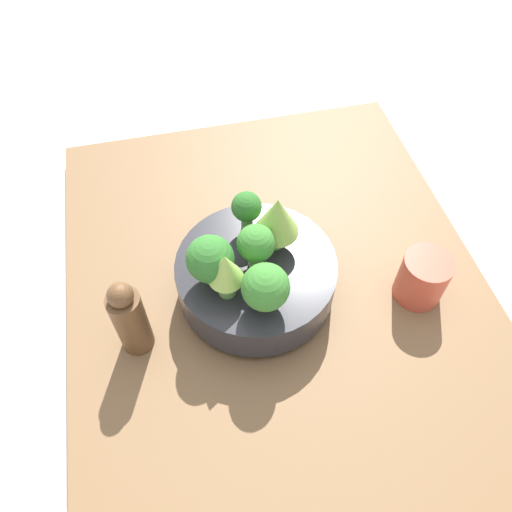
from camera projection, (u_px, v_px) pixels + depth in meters
The scene contains 11 objects.
ground_plane at pixel (275, 290), 0.86m from camera, with size 6.00×6.00×0.00m, color silver.
table at pixel (276, 285), 0.85m from camera, with size 0.82×0.68×0.03m.
bowl at pixel (256, 276), 0.78m from camera, with size 0.25×0.25×0.08m.
romanesco_piece_far at pixel (280, 216), 0.72m from camera, with size 0.07×0.07×0.10m.
broccoli_floret_center at pixel (256, 244), 0.72m from camera, with size 0.06×0.06×0.08m.
broccoli_floret_left at pixel (247, 208), 0.76m from camera, with size 0.05×0.05×0.07m.
broccoli_floret_right at pixel (265, 287), 0.68m from camera, with size 0.07×0.07×0.08m.
broccoli_floret_front at pixel (210, 260), 0.70m from camera, with size 0.07×0.07×0.09m.
romanesco_piece_near at pixel (226, 270), 0.68m from camera, with size 0.05×0.05×0.09m.
cup at pixel (422, 278), 0.78m from camera, with size 0.08×0.08×0.09m.
pepper_mill at pixel (130, 318), 0.71m from camera, with size 0.05×0.05×0.15m.
Camera 1 is at (0.44, -0.14, 0.73)m, focal length 35.00 mm.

